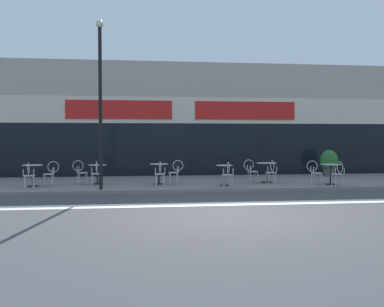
% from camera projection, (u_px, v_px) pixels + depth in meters
% --- Properties ---
extents(ground_plane, '(120.00, 120.00, 0.00)m').
position_uv_depth(ground_plane, '(230.00, 216.00, 10.74)').
color(ground_plane, '#424244').
extents(sidewalk_slab, '(40.00, 5.50, 0.12)m').
position_uv_depth(sidewalk_slab, '(191.00, 183.00, 17.92)').
color(sidewalk_slab, slate).
rests_on(sidewalk_slab, ground).
extents(storefront_facade, '(40.00, 4.06, 5.33)m').
position_uv_depth(storefront_facade, '(179.00, 122.00, 22.50)').
color(storefront_facade, '#B2A899').
rests_on(storefront_facade, ground).
extents(bike_lane_stripe, '(36.00, 0.70, 0.01)m').
position_uv_depth(bike_lane_stripe, '(215.00, 204.00, 12.66)').
color(bike_lane_stripe, silver).
rests_on(bike_lane_stripe, ground).
extents(bistro_table_0, '(0.70, 0.70, 0.78)m').
position_uv_depth(bistro_table_0, '(33.00, 171.00, 16.11)').
color(bistro_table_0, black).
rests_on(bistro_table_0, sidewalk_slab).
extents(bistro_table_1, '(0.67, 0.67, 0.73)m').
position_uv_depth(bistro_table_1, '(97.00, 170.00, 16.89)').
color(bistro_table_1, black).
rests_on(bistro_table_1, sidewalk_slab).
extents(bistro_table_2, '(0.69, 0.69, 0.77)m').
position_uv_depth(bistro_table_2, '(159.00, 170.00, 16.83)').
color(bistro_table_2, black).
rests_on(bistro_table_2, sidewalk_slab).
extents(bistro_table_3, '(0.60, 0.60, 0.75)m').
position_uv_depth(bistro_table_3, '(224.00, 171.00, 16.40)').
color(bistro_table_3, black).
rests_on(bistro_table_3, sidewalk_slab).
extents(bistro_table_4, '(0.78, 0.78, 0.77)m').
position_uv_depth(bistro_table_4, '(267.00, 168.00, 17.47)').
color(bistro_table_4, black).
rests_on(bistro_table_4, sidewalk_slab).
extents(bistro_table_5, '(0.74, 0.74, 0.76)m').
position_uv_depth(bistro_table_5, '(331.00, 170.00, 16.75)').
color(bistro_table_5, black).
rests_on(bistro_table_5, sidewalk_slab).
extents(cafe_chair_0_near, '(0.44, 0.59, 0.90)m').
position_uv_depth(cafe_chair_0_near, '(29.00, 173.00, 15.49)').
color(cafe_chair_0_near, '#B7B2AD').
rests_on(cafe_chair_0_near, sidewalk_slab).
extents(cafe_chair_0_side, '(0.58, 0.41, 0.90)m').
position_uv_depth(cafe_chair_0_side, '(51.00, 172.00, 16.19)').
color(cafe_chair_0_side, '#B7B2AD').
rests_on(cafe_chair_0_side, sidewalk_slab).
extents(cafe_chair_1_near, '(0.45, 0.60, 0.90)m').
position_uv_depth(cafe_chair_1_near, '(96.00, 172.00, 16.27)').
color(cafe_chair_1_near, '#B7B2AD').
rests_on(cafe_chair_1_near, sidewalk_slab).
extents(cafe_chair_1_side, '(0.59, 0.43, 0.90)m').
position_uv_depth(cafe_chair_1_side, '(81.00, 170.00, 16.82)').
color(cafe_chair_1_side, '#B7B2AD').
rests_on(cafe_chair_1_side, sidewalk_slab).
extents(cafe_chair_2_near, '(0.41, 0.58, 0.90)m').
position_uv_depth(cafe_chair_2_near, '(160.00, 172.00, 16.21)').
color(cafe_chair_2_near, '#B7B2AD').
rests_on(cafe_chair_2_near, sidewalk_slab).
extents(cafe_chair_2_side, '(0.58, 0.42, 0.90)m').
position_uv_depth(cafe_chair_2_side, '(175.00, 170.00, 16.92)').
color(cafe_chair_2_side, '#B7B2AD').
rests_on(cafe_chair_2_side, sidewalk_slab).
extents(cafe_chair_3_near, '(0.42, 0.58, 0.90)m').
position_uv_depth(cafe_chair_3_near, '(228.00, 173.00, 15.78)').
color(cafe_chair_3_near, '#B7B2AD').
rests_on(cafe_chair_3_near, sidewalk_slab).
extents(cafe_chair_4_near, '(0.40, 0.58, 0.90)m').
position_uv_depth(cafe_chair_4_near, '(272.00, 170.00, 16.85)').
color(cafe_chair_4_near, '#B7B2AD').
rests_on(cafe_chair_4_near, sidewalk_slab).
extents(cafe_chair_4_side, '(0.59, 0.43, 0.90)m').
position_uv_depth(cafe_chair_4_side, '(251.00, 169.00, 17.38)').
color(cafe_chair_4_side, '#B7B2AD').
rests_on(cafe_chair_4_side, sidewalk_slab).
extents(cafe_chair_5_near, '(0.43, 0.59, 0.90)m').
position_uv_depth(cafe_chair_5_near, '(338.00, 172.00, 16.13)').
color(cafe_chair_5_near, '#B7B2AD').
rests_on(cafe_chair_5_near, sidewalk_slab).
extents(cafe_chair_5_side, '(0.59, 0.44, 0.90)m').
position_uv_depth(cafe_chair_5_side, '(315.00, 171.00, 16.68)').
color(cafe_chair_5_side, '#B7B2AD').
rests_on(cafe_chair_5_side, sidewalk_slab).
extents(planter_pot, '(0.80, 0.80, 1.19)m').
position_uv_depth(planter_pot, '(329.00, 162.00, 20.30)').
color(planter_pot, '#4C4C51').
rests_on(planter_pot, sidewalk_slab).
extents(lamp_post, '(0.26, 0.26, 5.69)m').
position_uv_depth(lamp_post, '(100.00, 93.00, 15.07)').
color(lamp_post, black).
rests_on(lamp_post, sidewalk_slab).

